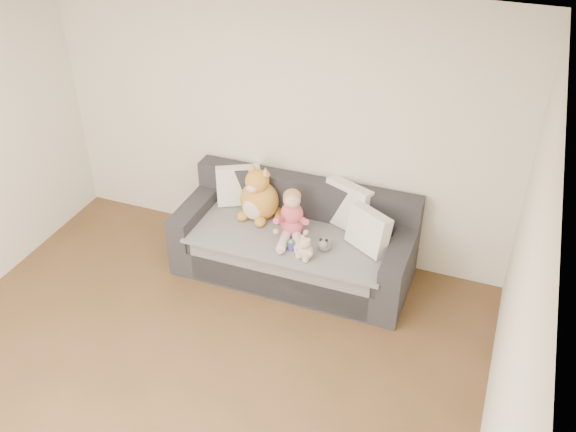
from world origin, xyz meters
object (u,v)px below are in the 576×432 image
(sofa, at_px, (295,244))
(sippy_cup, at_px, (291,244))
(plush_cat, at_px, (259,198))
(toddler, at_px, (292,218))
(teddy_bear, at_px, (305,250))

(sofa, relative_size, sippy_cup, 19.10)
(sippy_cup, bearing_deg, plush_cat, 140.52)
(plush_cat, relative_size, sippy_cup, 4.98)
(plush_cat, xyz_separation_m, sippy_cup, (0.47, -0.39, -0.15))
(sofa, bearing_deg, toddler, -92.05)
(teddy_bear, relative_size, sippy_cup, 2.04)
(teddy_bear, xyz_separation_m, sippy_cup, (-0.16, 0.07, -0.03))
(teddy_bear, bearing_deg, sofa, 143.56)
(toddler, xyz_separation_m, plush_cat, (-0.40, 0.18, 0.01))
(teddy_bear, bearing_deg, toddler, 151.09)
(sofa, bearing_deg, sippy_cup, -76.52)
(toddler, bearing_deg, teddy_bear, -68.17)
(sippy_cup, bearing_deg, teddy_bear, -25.76)
(sofa, distance_m, toddler, 0.37)
(plush_cat, bearing_deg, teddy_bear, -27.09)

